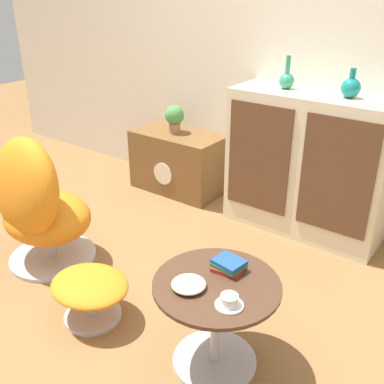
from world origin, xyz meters
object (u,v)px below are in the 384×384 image
object	(u,v)px
sideboard	(307,165)
book_stack	(229,265)
teacup	(229,302)
potted_plant	(175,117)
bowl	(189,284)
coffee_table	(216,314)
vase_inner_left	(351,87)
vase_leftmost	(287,80)
tv_console	(179,162)
ottoman	(90,289)
egg_chair	(37,205)

from	to	relation	value
sideboard	book_stack	size ratio (longest dim) A/B	7.50
sideboard	teacup	bearing A→B (deg)	-77.77
potted_plant	bowl	world-z (taller)	potted_plant
book_stack	coffee_table	bearing A→B (deg)	-84.18
vase_inner_left	vase_leftmost	bearing A→B (deg)	-180.00
tv_console	coffee_table	bearing A→B (deg)	-47.03
coffee_table	vase_inner_left	world-z (taller)	vase_inner_left
coffee_table	bowl	size ratio (longest dim) A/B	3.76
ottoman	vase_inner_left	xyz separation A→B (m)	(0.70, 1.57, 0.87)
sideboard	teacup	world-z (taller)	sideboard
sideboard	book_stack	distance (m)	1.34
book_stack	bowl	distance (m)	0.22
sideboard	egg_chair	distance (m)	1.79
egg_chair	vase_leftmost	world-z (taller)	vase_leftmost
vase_leftmost	potted_plant	xyz separation A→B (m)	(-0.95, -0.00, -0.41)
coffee_table	bowl	world-z (taller)	bowl
egg_chair	teacup	xyz separation A→B (m)	(1.46, -0.15, 0.07)
sideboard	vase_leftmost	size ratio (longest dim) A/B	5.01
vase_leftmost	bowl	world-z (taller)	vase_leftmost
tv_console	vase_leftmost	size ratio (longest dim) A/B	3.51
vase_inner_left	book_stack	world-z (taller)	vase_inner_left
ottoman	teacup	world-z (taller)	teacup
sideboard	vase_inner_left	distance (m)	0.59
sideboard	ottoman	bearing A→B (deg)	-107.37
tv_console	potted_plant	bearing A→B (deg)	179.26
teacup	book_stack	bearing A→B (deg)	122.82
ottoman	potted_plant	bearing A→B (deg)	113.33
sideboard	vase_inner_left	bearing A→B (deg)	1.04
book_stack	bowl	bearing A→B (deg)	-107.79
ottoman	vase_inner_left	distance (m)	1.92
ottoman	bowl	distance (m)	0.69
sideboard	teacup	size ratio (longest dim) A/B	9.25
ottoman	coffee_table	world-z (taller)	coffee_table
ottoman	coffee_table	xyz separation A→B (m)	(0.70, 0.13, 0.10)
coffee_table	book_stack	world-z (taller)	book_stack
vase_inner_left	potted_plant	world-z (taller)	vase_inner_left
tv_console	vase_leftmost	distance (m)	1.21
sideboard	teacup	distance (m)	1.57
potted_plant	teacup	size ratio (longest dim) A/B	1.91
bowl	egg_chair	bearing A→B (deg)	173.19
tv_console	sideboard	bearing A→B (deg)	-0.15
egg_chair	vase_leftmost	bearing A→B (deg)	56.50
tv_console	coffee_table	world-z (taller)	tv_console
teacup	bowl	world-z (taller)	teacup
sideboard	tv_console	bearing A→B (deg)	179.85
tv_console	egg_chair	distance (m)	1.39
ottoman	book_stack	distance (m)	0.79
tv_console	coffee_table	size ratio (longest dim) A/B	1.35
tv_console	potted_plant	world-z (taller)	potted_plant
tv_console	egg_chair	size ratio (longest dim) A/B	0.89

